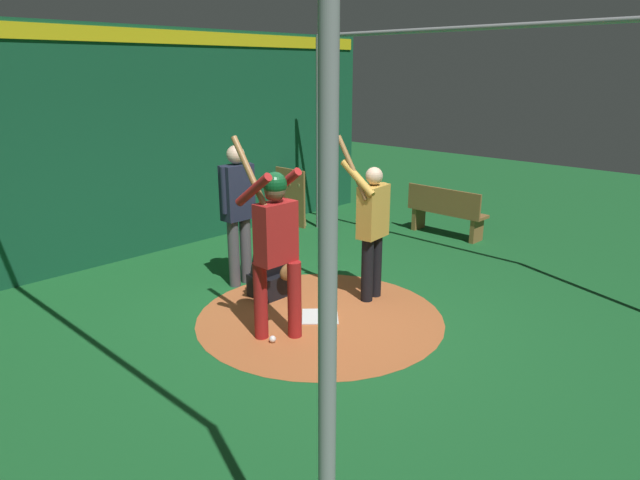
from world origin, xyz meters
TOP-DOWN VIEW (x-y plane):
  - ground_plane at (0.00, 0.00)m, footprint 25.34×25.34m
  - dirt_circle at (0.00, 0.00)m, footprint 2.88×2.88m
  - home_plate at (0.00, 0.00)m, footprint 0.59×0.59m
  - batter at (0.00, -0.67)m, footprint 0.68×0.49m
  - catcher at (-0.88, 0.02)m, footprint 0.58×0.40m
  - umpire at (-1.52, 0.03)m, footprint 0.23×0.49m
  - visitor at (0.05, 0.86)m, footprint 0.55×0.53m
  - back_wall at (-3.68, 0.00)m, footprint 0.23×9.34m
  - cage_frame at (0.00, 0.00)m, footprint 5.54×5.65m
  - bat_rack at (-3.44, 2.57)m, footprint 1.18×0.20m
  - bench at (-0.77, 3.93)m, footprint 1.40×0.36m
  - baseball_0 at (0.08, -0.81)m, footprint 0.07×0.07m

SIDE VIEW (x-z plane):
  - ground_plane at x=0.00m, z-range 0.00..0.00m
  - dirt_circle at x=0.00m, z-range 0.00..0.01m
  - home_plate at x=0.00m, z-range 0.01..0.02m
  - baseball_0 at x=0.08m, z-range 0.01..0.08m
  - catcher at x=-0.88m, z-range -0.10..0.85m
  - bench at x=-0.77m, z-range 0.01..0.86m
  - bat_rack at x=-3.44m, z-range -0.03..1.02m
  - visitor at x=0.05m, z-range -0.05..2.00m
  - umpire at x=-1.52m, z-range 0.13..2.00m
  - batter at x=0.00m, z-range 0.03..2.18m
  - back_wall at x=-3.68m, z-range 0.01..3.41m
  - cage_frame at x=0.00m, z-range 0.62..3.97m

